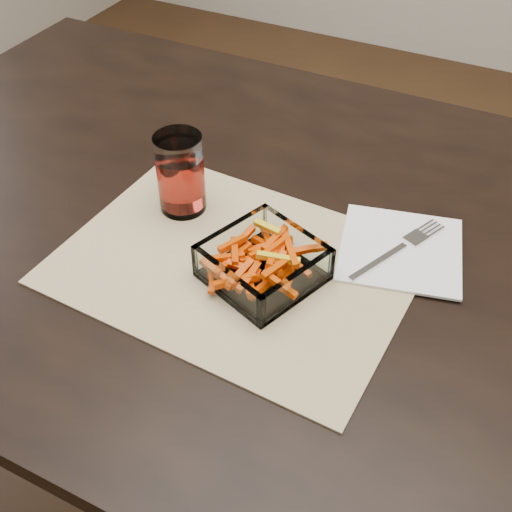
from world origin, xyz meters
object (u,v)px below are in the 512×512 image
object	(u,v)px
glass_bowl	(263,265)
tumbler	(181,176)
dining_table	(315,283)
fork	(400,248)

from	to	relation	value
glass_bowl	tumbler	xyz separation A→B (m)	(-0.17, 0.08, 0.03)
dining_table	glass_bowl	bearing A→B (deg)	-107.74
dining_table	fork	world-z (taller)	fork
dining_table	tumbler	bearing A→B (deg)	-172.56
dining_table	tumbler	world-z (taller)	tumbler
glass_bowl	tumbler	world-z (taller)	tumbler
glass_bowl	fork	size ratio (longest dim) A/B	0.99
fork	glass_bowl	bearing A→B (deg)	-114.34
glass_bowl	fork	bearing A→B (deg)	41.61
glass_bowl	fork	xyz separation A→B (m)	(0.14, 0.13, -0.02)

